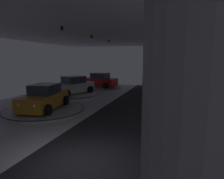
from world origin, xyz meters
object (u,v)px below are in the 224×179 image
object	(u,v)px
display_platform_deep_right	(212,93)
display_platform_deep_left	(99,88)
display_car_mid_left	(44,98)
visitor_walking_near	(143,90)
display_car_deep_left	(99,81)
pickup_truck_deep_right	(214,83)
display_platform_far_left	(73,95)
display_car_far_left	(73,86)
display_platform_mid_left	(45,110)

from	to	relation	value
display_platform_deep_right	display_platform_deep_left	size ratio (longest dim) A/B	1.07
display_car_mid_left	visitor_walking_near	bearing A→B (deg)	47.77
display_platform_deep_right	display_car_deep_left	world-z (taller)	display_car_deep_left
display_platform_deep_right	display_car_deep_left	xyz separation A→B (m)	(-12.40, -0.20, 0.92)
pickup_truck_deep_right	display_car_deep_left	bearing A→B (deg)	-177.96
display_platform_deep_left	display_platform_far_left	distance (m)	5.19
pickup_truck_deep_right	display_car_far_left	distance (m)	14.47
display_car_mid_left	display_car_far_left	bearing A→B (deg)	99.85
display_car_deep_left	display_platform_deep_left	bearing A→B (deg)	171.67
display_platform_far_left	display_car_far_left	xyz separation A→B (m)	(0.01, 0.03, 0.90)
pickup_truck_deep_right	display_platform_far_left	world-z (taller)	pickup_truck_deep_right
display_platform_deep_right	display_car_far_left	bearing A→B (deg)	-158.03
display_platform_far_left	visitor_walking_near	distance (m)	6.87
display_platform_deep_right	display_platform_mid_left	size ratio (longest dim) A/B	1.05
display_platform_deep_right	visitor_walking_near	bearing A→B (deg)	-143.80
display_car_deep_left	display_platform_mid_left	distance (m)	10.91
display_platform_mid_left	visitor_walking_near	distance (m)	8.67
display_platform_mid_left	display_car_far_left	distance (m)	5.93
display_platform_deep_left	visitor_walking_near	world-z (taller)	visitor_walking_near
display_car_deep_left	display_platform_far_left	size ratio (longest dim) A/B	0.88
display_platform_mid_left	display_platform_deep_right	bearing A→B (deg)	42.33
display_platform_far_left	display_platform_deep_left	bearing A→B (deg)	81.82
display_platform_deep_left	display_platform_deep_right	bearing A→B (deg)	0.90
display_car_far_left	display_platform_mid_left	bearing A→B (deg)	-80.16
display_platform_mid_left	display_car_mid_left	distance (m)	0.87
display_car_far_left	visitor_walking_near	world-z (taller)	display_car_far_left
pickup_truck_deep_right	display_car_mid_left	xyz separation A→B (m)	(-12.36, -11.29, -0.25)
display_platform_mid_left	display_car_mid_left	bearing A→B (deg)	98.86
display_platform_mid_left	visitor_walking_near	size ratio (longest dim) A/B	3.39
display_platform_deep_left	pickup_truck_deep_right	bearing A→B (deg)	2.01
display_car_deep_left	display_car_far_left	size ratio (longest dim) A/B	0.97
display_platform_deep_right	display_car_mid_left	size ratio (longest dim) A/B	1.28
display_car_mid_left	display_car_far_left	size ratio (longest dim) A/B	0.97
display_platform_mid_left	display_car_mid_left	size ratio (longest dim) A/B	1.22
display_platform_deep_right	display_platform_mid_left	xyz separation A→B (m)	(-12.15, -11.07, -0.04)
pickup_truck_deep_right	display_car_far_left	xyz separation A→B (m)	(-13.36, -5.55, -0.17)
visitor_walking_near	display_platform_deep_left	bearing A→B (deg)	143.60
display_platform_mid_left	display_car_deep_left	bearing A→B (deg)	91.28
pickup_truck_deep_right	display_car_deep_left	world-z (taller)	pickup_truck_deep_right
display_car_deep_left	visitor_walking_near	bearing A→B (deg)	-36.51
display_platform_mid_left	display_car_mid_left	xyz separation A→B (m)	(-0.00, 0.03, 0.87)
display_platform_mid_left	display_platform_far_left	bearing A→B (deg)	100.00
display_car_far_left	visitor_walking_near	bearing A→B (deg)	5.43
display_car_far_left	display_platform_deep_left	bearing A→B (deg)	81.91
pickup_truck_deep_right	display_platform_mid_left	size ratio (longest dim) A/B	1.01
display_platform_far_left	visitor_walking_near	xyz separation A→B (m)	(6.80, 0.67, 0.73)
display_platform_deep_left	display_car_far_left	xyz separation A→B (m)	(-0.73, -5.11, 0.89)
visitor_walking_near	display_car_far_left	bearing A→B (deg)	-174.57
display_car_deep_left	visitor_walking_near	world-z (taller)	display_car_deep_left
display_car_mid_left	display_car_far_left	world-z (taller)	display_car_far_left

